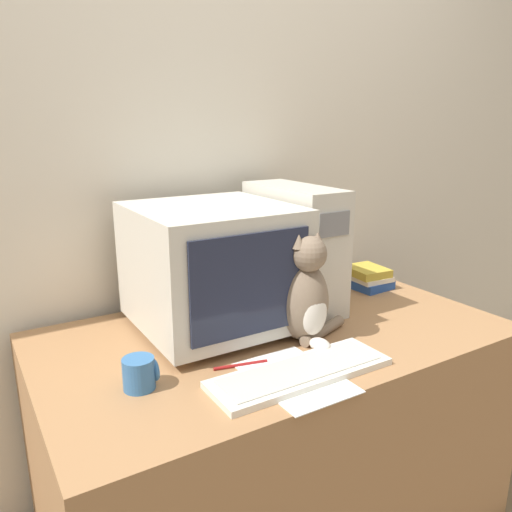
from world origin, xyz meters
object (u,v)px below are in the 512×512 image
(book_stack, at_px, (367,277))
(mug, at_px, (140,373))
(keyboard, at_px, (301,372))
(pen, at_px, (241,365))
(computer_tower, at_px, (293,247))
(cat, at_px, (304,296))
(crt_monitor, at_px, (213,266))

(book_stack, distance_m, mug, 1.07)
(keyboard, distance_m, mug, 0.41)
(keyboard, relative_size, pen, 3.36)
(mug, bearing_deg, keyboard, -22.80)
(pen, bearing_deg, computer_tower, 38.59)
(book_stack, relative_size, mug, 2.12)
(computer_tower, relative_size, pen, 2.89)
(computer_tower, height_order, book_stack, computer_tower)
(cat, height_order, pen, cat)
(cat, xyz_separation_m, pen, (-0.25, -0.05, -0.13))
(book_stack, bearing_deg, crt_monitor, -176.43)
(computer_tower, relative_size, cat, 1.28)
(computer_tower, distance_m, pen, 0.55)
(crt_monitor, distance_m, computer_tower, 0.34)
(keyboard, bearing_deg, cat, 51.50)
(mug, bearing_deg, computer_tower, 23.28)
(crt_monitor, distance_m, pen, 0.35)
(keyboard, distance_m, pen, 0.17)
(crt_monitor, bearing_deg, keyboard, -83.32)
(cat, xyz_separation_m, mug, (-0.51, -0.02, -0.10))
(cat, bearing_deg, pen, -166.13)
(keyboard, distance_m, book_stack, 0.79)
(book_stack, height_order, mug, book_stack)
(keyboard, bearing_deg, computer_tower, 56.81)
(keyboard, xyz_separation_m, pen, (-0.11, 0.13, -0.01))
(keyboard, relative_size, mug, 5.83)
(computer_tower, height_order, keyboard, computer_tower)
(pen, distance_m, mug, 0.27)
(computer_tower, xyz_separation_m, cat, (-0.15, -0.27, -0.07))
(book_stack, bearing_deg, pen, -157.18)
(pen, height_order, mug, mug)
(keyboard, distance_m, cat, 0.26)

